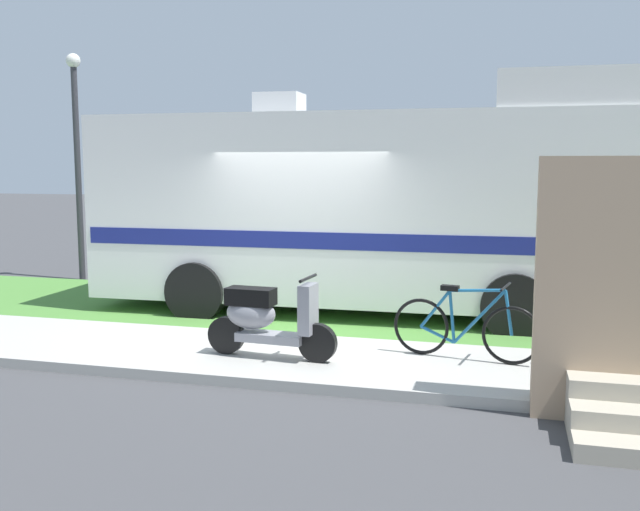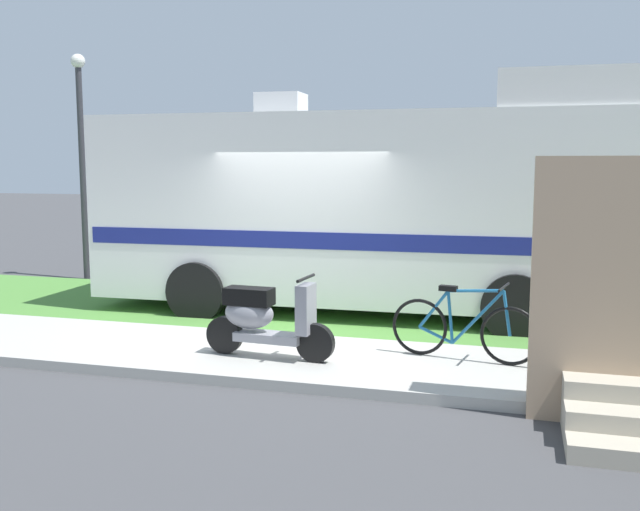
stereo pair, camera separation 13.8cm
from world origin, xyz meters
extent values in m
plane|color=#424244|center=(0.00, 0.00, 0.00)|extent=(80.00, 80.00, 0.00)
cube|color=#ADAAA3|center=(0.00, -1.20, 0.06)|extent=(24.00, 2.00, 0.12)
cube|color=#4C8438|center=(0.00, 1.50, 0.04)|extent=(24.00, 3.40, 0.08)
cube|color=silver|center=(0.51, 1.78, 1.68)|extent=(7.85, 2.50, 2.76)
cube|color=silver|center=(3.51, 1.85, 3.31)|extent=(1.85, 2.26, 0.50)
cube|color=navy|center=(0.51, 1.78, 1.27)|extent=(7.69, 2.52, 0.24)
cube|color=black|center=(4.39, 1.87, 2.16)|extent=(0.12, 1.99, 0.90)
cube|color=silver|center=(-0.66, 1.76, 3.24)|extent=(0.71, 0.61, 0.36)
cylinder|color=black|center=(2.91, 2.95, 0.45)|extent=(0.91, 0.30, 0.90)
cylinder|color=black|center=(2.95, 0.72, 0.45)|extent=(0.91, 0.30, 0.90)
cylinder|color=black|center=(-1.66, 2.85, 0.45)|extent=(0.91, 0.30, 0.90)
cylinder|color=black|center=(-1.61, 0.62, 0.45)|extent=(0.91, 0.30, 0.90)
cylinder|color=black|center=(0.81, -1.43, 0.34)|extent=(0.45, 0.13, 0.44)
cylinder|color=black|center=(-0.32, -1.35, 0.34)|extent=(0.45, 0.13, 0.44)
cube|color=gray|center=(0.25, -1.39, 0.36)|extent=(0.81, 0.33, 0.10)
cube|color=black|center=(0.00, -1.37, 0.82)|extent=(0.58, 0.30, 0.20)
ellipsoid|color=gray|center=(0.00, -1.37, 0.62)|extent=(0.62, 0.34, 0.36)
cube|color=gray|center=(0.70, -1.42, 0.72)|extent=(0.16, 0.33, 0.56)
cylinder|color=black|center=(0.70, -1.42, 1.07)|extent=(0.07, 0.50, 0.04)
sphere|color=white|center=(0.70, -1.42, 0.90)|extent=(0.12, 0.12, 0.12)
torus|color=black|center=(2.91, -0.97, 0.45)|extent=(0.66, 0.15, 0.66)
torus|color=black|center=(1.89, -0.79, 0.45)|extent=(0.66, 0.15, 0.66)
cylinder|color=#1E6699|center=(2.55, -0.91, 0.63)|extent=(0.58, 0.14, 0.67)
cylinder|color=#1E6699|center=(2.25, -0.85, 0.60)|extent=(0.10, 0.05, 0.60)
cylinder|color=#1E6699|center=(2.52, -0.90, 0.93)|extent=(0.62, 0.14, 0.09)
cylinder|color=#1E6699|center=(2.08, -0.82, 0.38)|extent=(0.41, 0.11, 0.18)
cylinder|color=#1E6699|center=(2.05, -0.82, 0.68)|extent=(0.36, 0.10, 0.47)
cylinder|color=#1E6699|center=(2.87, -0.96, 0.70)|extent=(0.12, 0.06, 0.51)
cube|color=black|center=(2.22, -0.85, 0.93)|extent=(0.21, 0.13, 0.06)
cylinder|color=black|center=(2.83, -0.96, 0.99)|extent=(0.12, 0.52, 0.03)
cube|color=silver|center=(-2.72, 5.55, 1.06)|extent=(2.58, 2.11, 1.56)
cube|color=black|center=(-2.72, 5.55, 1.54)|extent=(2.46, 2.13, 0.44)
cube|color=silver|center=(0.03, 5.70, 0.65)|extent=(3.13, 2.14, 0.75)
cylinder|color=black|center=(-2.87, 4.59, 0.38)|extent=(0.77, 0.28, 0.76)
cylinder|color=black|center=(-2.97, 6.50, 0.38)|extent=(0.77, 0.28, 0.76)
cylinder|color=black|center=(0.44, 4.76, 0.38)|extent=(0.77, 0.28, 0.76)
cylinder|color=black|center=(0.34, 6.67, 0.38)|extent=(0.77, 0.28, 0.76)
cylinder|color=brown|center=(3.27, -0.88, 0.23)|extent=(0.07, 0.07, 0.23)
cylinder|color=brown|center=(3.27, -0.88, 0.37)|extent=(0.03, 0.03, 0.05)
cylinder|color=black|center=(3.27, -0.88, 0.40)|extent=(0.03, 0.03, 0.02)
cylinder|color=#333338|center=(-5.50, 3.60, 2.11)|extent=(0.12, 0.12, 4.22)
sphere|color=silver|center=(-5.50, 3.60, 4.34)|extent=(0.28, 0.28, 0.28)
camera|label=1|loc=(2.84, -8.92, 2.33)|focal=39.89mm
camera|label=2|loc=(2.97, -8.89, 2.33)|focal=39.89mm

